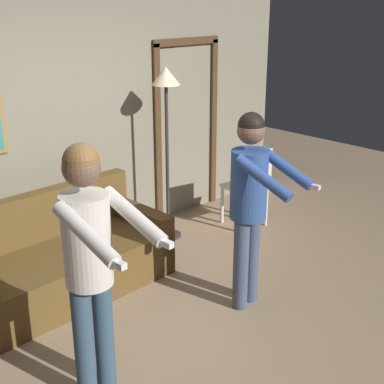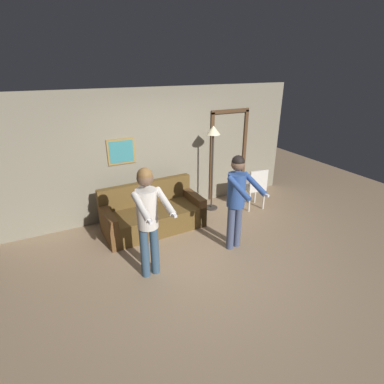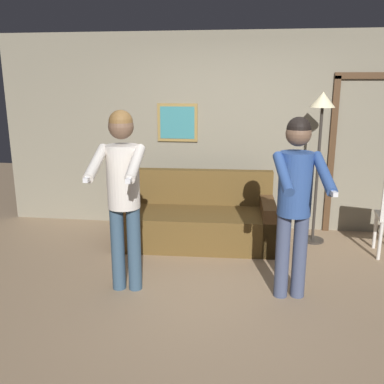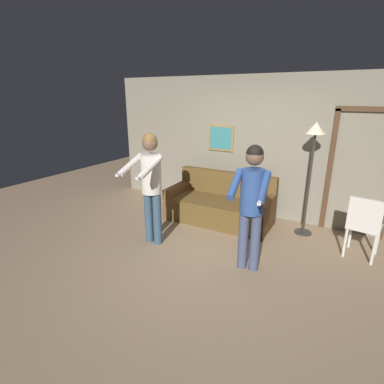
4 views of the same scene
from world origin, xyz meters
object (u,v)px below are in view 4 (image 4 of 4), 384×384
object	(u,v)px
person_standing_left	(151,179)
dining_chair_distant	(364,224)
torchiere_lamp	(314,146)
person_standing_right	(252,198)
couch	(220,206)

from	to	relation	value
person_standing_left	dining_chair_distant	distance (m)	3.10
torchiere_lamp	person_standing_right	xyz separation A→B (m)	(-0.42, -1.52, -0.48)
couch	person_standing_right	xyz separation A→B (m)	(1.04, -1.28, 0.74)
couch	person_standing_left	xyz separation A→B (m)	(-0.52, -1.34, 0.78)
person_standing_right	dining_chair_distant	xyz separation A→B (m)	(1.28, 1.08, -0.49)
couch	person_standing_right	bearing A→B (deg)	-51.00
couch	person_standing_left	world-z (taller)	person_standing_left
torchiere_lamp	person_standing_right	distance (m)	1.65
person_standing_right	couch	bearing A→B (deg)	129.00
person_standing_right	dining_chair_distant	bearing A→B (deg)	40.38
couch	dining_chair_distant	bearing A→B (deg)	-4.91
person_standing_left	person_standing_right	world-z (taller)	person_standing_left
dining_chair_distant	person_standing_right	bearing A→B (deg)	-139.62
couch	dining_chair_distant	world-z (taller)	dining_chair_distant
person_standing_left	dining_chair_distant	xyz separation A→B (m)	(2.83, 1.14, -0.53)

